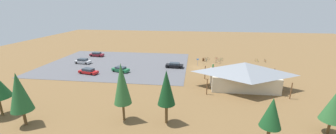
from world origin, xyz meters
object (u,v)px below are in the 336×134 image
object	(u,v)px
car_red_inner_stall	(88,71)
car_maroon_far_end	(97,54)
bicycle_black_yard_right	(207,59)
car_silver_by_curb	(83,61)
bike_pavilion	(244,74)
visitor_near_lot	(213,67)
bicycle_orange_yard_front	(265,61)
pine_far_west	(272,113)
pine_far_east	(166,88)
pine_east	(19,92)
trash_bin	(203,60)
bicycle_silver_edge_north	(218,62)
bicycle_green_yard_left	(221,60)
car_black_near_entry	(174,65)
bicycle_red_by_bin	(216,59)
pine_mideast	(334,106)
bicycle_teal_edge_south	(206,60)
lot_sign	(198,61)
car_green_mid_lot	(121,69)
pine_center	(122,84)
bicycle_yellow_front_row	(257,61)

from	to	relation	value
car_red_inner_stall	car_maroon_far_end	world-z (taller)	car_maroon_far_end
bicycle_black_yard_right	car_silver_by_curb	xyz separation A→B (m)	(35.39, 9.00, 0.38)
car_red_inner_stall	bike_pavilion	bearing A→B (deg)	173.01
visitor_near_lot	bicycle_orange_yard_front	bearing A→B (deg)	-146.63
pine_far_west	bicycle_black_yard_right	xyz separation A→B (m)	(5.06, -40.78, -4.19)
pine_far_east	pine_east	bearing A→B (deg)	8.90
trash_bin	pine_far_west	xyz separation A→B (m)	(-6.09, 39.23, 4.13)
bicycle_black_yard_right	bicycle_orange_yard_front	bearing A→B (deg)	179.27
visitor_near_lot	bicycle_silver_edge_north	bearing A→B (deg)	-105.63
bicycle_green_yard_left	pine_far_west	bearing A→B (deg)	91.12
bike_pavilion	pine_far_west	xyz separation A→B (m)	(1.09, 18.89, 1.57)
pine_far_east	bicycle_black_yard_right	size ratio (longest dim) A/B	4.36
pine_far_east	car_silver_by_curb	size ratio (longest dim) A/B	1.71
pine_east	car_silver_by_curb	bearing A→B (deg)	-74.81
car_black_near_entry	visitor_near_lot	world-z (taller)	visitor_near_lot
bicycle_green_yard_left	car_red_inner_stall	bearing A→B (deg)	26.73
trash_bin	pine_far_east	size ratio (longest dim) A/B	0.11
pine_east	bicycle_black_yard_right	xyz separation A→B (m)	(-26.99, -39.95, -4.58)
bicycle_red_by_bin	visitor_near_lot	xyz separation A→B (m)	(1.95, 11.32, 0.63)
pine_mideast	car_silver_by_curb	xyz separation A→B (m)	(49.31, -27.81, -3.24)
pine_east	bicycle_orange_yard_front	distance (m)	59.51
pine_far_west	bicycle_silver_edge_north	distance (m)	37.52
pine_far_west	bicycle_green_yard_left	size ratio (longest dim) A/B	4.59
bicycle_red_by_bin	pine_far_west	bearing A→B (deg)	92.82
pine_far_west	car_silver_by_curb	distance (m)	51.58
bicycle_orange_yard_front	car_red_inner_stall	xyz separation A→B (m)	(46.37, 17.32, 0.38)
bike_pavilion	bicycle_red_by_bin	distance (m)	22.83
pine_far_east	bicycle_green_yard_left	size ratio (longest dim) A/B	5.65
bicycle_red_by_bin	bicycle_silver_edge_north	bearing A→B (deg)	90.96
pine_far_east	car_black_near_entry	size ratio (longest dim) A/B	1.69
trash_bin	pine_far_west	size ratio (longest dim) A/B	0.14
bicycle_green_yard_left	trash_bin	bearing A→B (deg)	9.78
bike_pavilion	bicycle_green_yard_left	bearing A→B (deg)	-84.97
car_black_near_entry	bicycle_orange_yard_front	bearing A→B (deg)	-159.92
bicycle_teal_edge_south	bike_pavilion	bearing A→B (deg)	107.56
bicycle_orange_yard_front	bicycle_red_by_bin	size ratio (longest dim) A/B	1.18
car_black_near_entry	bicycle_teal_edge_south	bearing A→B (deg)	-138.35
pine_east	car_maroon_far_end	distance (m)	40.70
bike_pavilion	car_silver_by_curb	bearing A→B (deg)	-17.23
trash_bin	bicycle_red_by_bin	distance (m)	4.58
bicycle_green_yard_left	car_silver_by_curb	distance (m)	40.55
trash_bin	pine_east	bearing A→B (deg)	55.94
lot_sign	car_green_mid_lot	size ratio (longest dim) A/B	0.47
car_maroon_far_end	car_silver_by_curb	xyz separation A→B (m)	(0.05, 8.67, 0.02)
pine_center	bicycle_yellow_front_row	size ratio (longest dim) A/B	5.77
pine_far_east	car_red_inner_stall	size ratio (longest dim) A/B	1.57
bicycle_black_yard_right	bicycle_red_by_bin	bearing A→B (deg)	-169.20
pine_center	bicycle_yellow_front_row	xyz separation A→B (m)	(-28.35, -36.68, -5.31)
pine_far_west	bicycle_green_yard_left	xyz separation A→B (m)	(0.78, -40.15, -4.18)
bicycle_green_yard_left	visitor_near_lot	size ratio (longest dim) A/B	0.75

